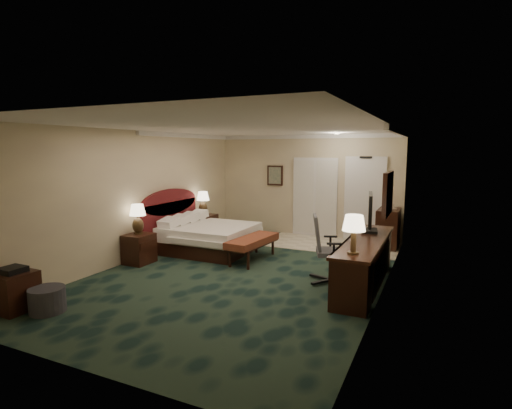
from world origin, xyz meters
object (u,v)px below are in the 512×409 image
at_px(bed_bench, 253,249).
at_px(ottoman, 47,300).
at_px(desk, 365,263).
at_px(nightstand_far, 204,227).
at_px(tv, 370,213).
at_px(lamp_near, 138,219).
at_px(nightstand_near, 139,249).
at_px(desk_chair, 332,249).
at_px(minibar, 388,228).
at_px(side_table, 14,291).
at_px(bed, 210,238).
at_px(lamp_far, 203,203).

xyz_separation_m(bed_bench, ottoman, (-1.50, -3.67, -0.07)).
height_order(bed_bench, desk, desk).
height_order(nightstand_far, tv, tv).
bearing_deg(lamp_near, nightstand_near, -47.70).
distance_m(nightstand_near, tv, 4.61).
distance_m(ottoman, desk_chair, 4.50).
bearing_deg(tv, minibar, 78.72).
xyz_separation_m(nightstand_far, lamp_near, (-0.05, -2.42, 0.59)).
distance_m(nightstand_far, ottoman, 5.00).
relative_size(side_table, minibar, 0.61).
bearing_deg(desk_chair, ottoman, -158.52).
xyz_separation_m(tv, minibar, (0.07, 2.34, -0.70)).
distance_m(ottoman, desk, 4.96).
relative_size(bed_bench, ottoman, 2.93).
bearing_deg(side_table, tv, 41.58).
height_order(nightstand_far, lamp_near, lamp_near).
relative_size(bed_bench, side_table, 2.59).
bearing_deg(lamp_near, bed, 60.55).
relative_size(lamp_near, lamp_far, 1.01).
xyz_separation_m(side_table, desk, (4.39, 3.19, 0.12)).
distance_m(bed_bench, desk_chair, 2.01).
height_order(nightstand_near, lamp_near, lamp_near).
xyz_separation_m(nightstand_far, desk, (4.40, -1.93, 0.08)).
height_order(nightstand_near, lamp_far, lamp_far).
height_order(desk_chair, minibar, desk_chair).
distance_m(desk, desk_chair, 0.59).
xyz_separation_m(bed, nightstand_far, (-0.76, 0.98, 0.02)).
bearing_deg(lamp_far, desk, -23.44).
relative_size(ottoman, side_table, 0.89).
distance_m(nightstand_far, tv, 4.62).
xyz_separation_m(bed_bench, tv, (2.36, 0.03, 0.91)).
height_order(ottoman, tv, tv).
bearing_deg(bed_bench, nightstand_near, -144.67).
distance_m(lamp_near, ottoman, 2.71).
xyz_separation_m(lamp_far, tv, (4.38, -1.26, 0.22)).
bearing_deg(lamp_far, nightstand_near, -89.88).
bearing_deg(side_table, lamp_far, 90.38).
relative_size(nightstand_far, bed_bench, 0.44).
bearing_deg(tv, desk, -95.50).
relative_size(nightstand_near, desk_chair, 0.51).
relative_size(nightstand_far, lamp_near, 1.05).
height_order(lamp_far, tv, tv).
bearing_deg(nightstand_near, tv, 15.25).
relative_size(bed_bench, tv, 1.59).
relative_size(lamp_near, desk, 0.22).
bearing_deg(side_table, ottoman, 17.72).
bearing_deg(lamp_far, ottoman, -84.04).
relative_size(desk, tv, 3.07).
bearing_deg(lamp_far, bed_bench, -32.56).
bearing_deg(ottoman, desk, 37.89).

